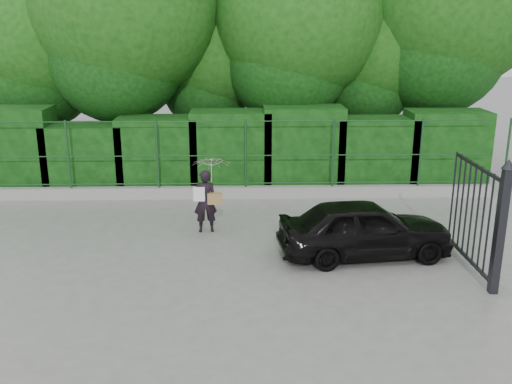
{
  "coord_description": "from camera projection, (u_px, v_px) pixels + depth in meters",
  "views": [
    {
      "loc": [
        0.3,
        -10.02,
        4.45
      ],
      "look_at": [
        0.59,
        1.3,
        1.1
      ],
      "focal_mm": 40.0,
      "sensor_mm": 36.0,
      "label": 1
    }
  ],
  "objects": [
    {
      "name": "kerb",
      "position": [
        231.0,
        192.0,
        15.13
      ],
      "size": [
        14.0,
        0.25,
        0.3
      ],
      "primitive_type": "cube",
      "color": "#9E9E99",
      "rests_on": "ground"
    },
    {
      "name": "trees",
      "position": [
        269.0,
        18.0,
        17.0
      ],
      "size": [
        17.1,
        6.15,
        8.08
      ],
      "color": "black",
      "rests_on": "ground"
    },
    {
      "name": "gate",
      "position": [
        489.0,
        218.0,
        9.94
      ],
      "size": [
        0.22,
        2.33,
        2.36
      ],
      "color": "black",
      "rests_on": "ground"
    },
    {
      "name": "woman",
      "position": [
        209.0,
        183.0,
        12.44
      ],
      "size": [
        0.84,
        0.84,
        1.67
      ],
      "color": "black",
      "rests_on": "ground"
    },
    {
      "name": "car",
      "position": [
        365.0,
        228.0,
        11.21
      ],
      "size": [
        3.53,
        1.75,
        1.16
      ],
      "primitive_type": "imported",
      "rotation": [
        0.0,
        0.0,
        1.69
      ],
      "color": "black",
      "rests_on": "ground"
    },
    {
      "name": "hedge",
      "position": [
        232.0,
        151.0,
        15.83
      ],
      "size": [
        14.2,
        1.2,
        2.29
      ],
      "color": "black",
      "rests_on": "ground"
    },
    {
      "name": "ground",
      "position": [
        227.0,
        267.0,
        10.86
      ],
      "size": [
        80.0,
        80.0,
        0.0
      ],
      "primitive_type": "plane",
      "color": "gray"
    },
    {
      "name": "fence",
      "position": [
        239.0,
        154.0,
        14.84
      ],
      "size": [
        14.13,
        0.06,
        1.8
      ],
      "color": "#19421F",
      "rests_on": "kerb"
    }
  ]
}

